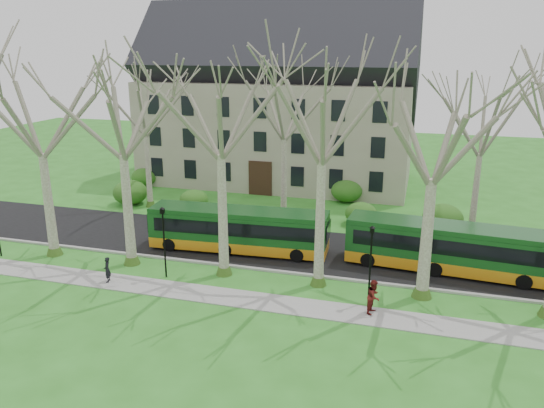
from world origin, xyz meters
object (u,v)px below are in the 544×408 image
(pedestrian_a, at_px, (107,270))
(pedestrian_b, at_px, (374,296))
(bus_follow, at_px, (448,247))
(bus_lead, at_px, (239,229))

(pedestrian_a, relative_size, pedestrian_b, 0.84)
(bus_follow, bearing_deg, pedestrian_b, -114.64)
(bus_follow, distance_m, pedestrian_a, 20.37)
(bus_lead, relative_size, pedestrian_b, 6.58)
(bus_follow, relative_size, pedestrian_a, 8.01)
(pedestrian_a, bearing_deg, bus_follow, 91.72)
(bus_lead, height_order, pedestrian_b, bus_lead)
(bus_lead, xyz_separation_m, pedestrian_b, (9.58, -6.30, -0.58))
(bus_lead, relative_size, pedestrian_a, 7.84)
(bus_follow, xyz_separation_m, pedestrian_a, (-19.05, -7.17, -0.76))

